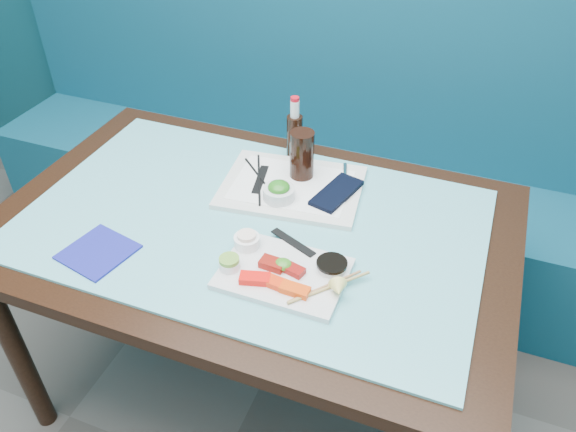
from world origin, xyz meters
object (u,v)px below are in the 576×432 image
(booth_bench, at_px, (336,175))
(dining_table, at_px, (253,246))
(seaweed_bowl, at_px, (279,193))
(cola_glass, at_px, (302,155))
(sashimi_plate, at_px, (283,274))
(blue_napkin, at_px, (98,252))
(serving_tray, at_px, (292,187))
(cola_bottle_body, at_px, (295,137))

(booth_bench, xyz_separation_m, dining_table, (0.00, -0.84, 0.29))
(booth_bench, relative_size, seaweed_bowl, 33.52)
(cola_glass, bearing_deg, dining_table, -104.70)
(seaweed_bowl, height_order, cola_glass, cola_glass)
(sashimi_plate, xyz_separation_m, blue_napkin, (-0.47, -0.09, -0.00))
(serving_tray, bearing_deg, booth_bench, 87.54)
(dining_table, relative_size, cola_bottle_body, 10.00)
(serving_tray, bearing_deg, sashimi_plate, -79.25)
(blue_napkin, bearing_deg, sashimi_plate, 11.04)
(seaweed_bowl, bearing_deg, serving_tray, 82.41)
(serving_tray, relative_size, cola_glass, 2.74)
(serving_tray, relative_size, cola_bottle_body, 2.85)
(cola_glass, bearing_deg, booth_bench, 95.67)
(serving_tray, height_order, seaweed_bowl, seaweed_bowl)
(booth_bench, relative_size, cola_glass, 20.62)
(dining_table, xyz_separation_m, cola_bottle_body, (-0.01, 0.35, 0.16))
(booth_bench, bearing_deg, cola_bottle_body, -90.62)
(sashimi_plate, height_order, serving_tray, same)
(cola_glass, relative_size, cola_bottle_body, 1.04)
(dining_table, bearing_deg, booth_bench, 90.00)
(booth_bench, bearing_deg, serving_tray, -85.66)
(cola_bottle_body, bearing_deg, seaweed_bowl, -79.43)
(dining_table, bearing_deg, cola_glass, 75.30)
(dining_table, relative_size, serving_tray, 3.51)
(serving_tray, distance_m, seaweed_bowl, 0.08)
(booth_bench, relative_size, serving_tray, 7.53)
(sashimi_plate, bearing_deg, cola_glass, 104.09)
(sashimi_plate, height_order, seaweed_bowl, seaweed_bowl)
(booth_bench, height_order, sashimi_plate, booth_bench)
(sashimi_plate, distance_m, cola_glass, 0.42)
(booth_bench, xyz_separation_m, seaweed_bowl, (0.04, -0.74, 0.42))
(booth_bench, xyz_separation_m, cola_glass, (0.06, -0.61, 0.47))
(cola_bottle_body, bearing_deg, blue_napkin, -116.56)
(seaweed_bowl, height_order, cola_bottle_body, cola_bottle_body)
(serving_tray, distance_m, blue_napkin, 0.56)
(dining_table, distance_m, cola_bottle_body, 0.38)
(sashimi_plate, xyz_separation_m, cola_glass, (-0.10, 0.40, 0.08))
(dining_table, distance_m, cola_glass, 0.30)
(sashimi_plate, height_order, cola_bottle_body, cola_bottle_body)
(serving_tray, height_order, blue_napkin, serving_tray)
(dining_table, bearing_deg, seaweed_bowl, 68.06)
(booth_bench, bearing_deg, cola_glass, -84.33)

